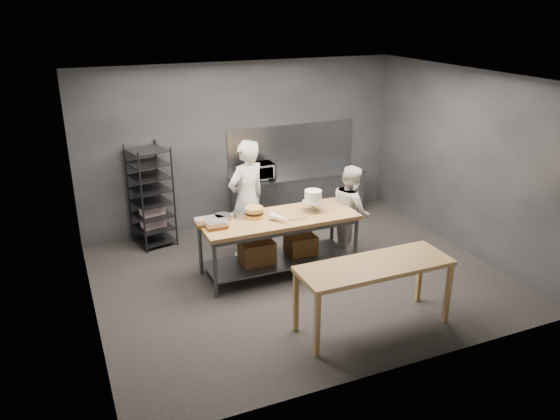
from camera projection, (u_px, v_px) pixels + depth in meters
name	position (u px, v px, depth m)	size (l,w,h in m)	color
ground	(299.00, 276.00, 8.43)	(6.00, 6.00, 0.00)	black
back_wall	(242.00, 145.00, 10.04)	(6.00, 0.04, 3.00)	#4C4F54
work_table	(278.00, 238.00, 8.39)	(2.40, 0.90, 0.92)	olive
near_counter	(375.00, 270.00, 6.85)	(2.00, 0.70, 0.90)	#A37143
back_counter	(298.00, 196.00, 10.51)	(2.60, 0.60, 0.90)	slate
splashback_panel	(292.00, 147.00, 10.44)	(2.60, 0.02, 0.90)	slate
speed_rack	(151.00, 197.00, 9.27)	(0.73, 0.77, 1.75)	black
chef_behind	(247.00, 199.00, 8.79)	(0.72, 0.47, 1.96)	silver
chef_right	(351.00, 210.00, 8.95)	(0.74, 0.58, 1.52)	silver
microwave	(259.00, 172.00, 10.00)	(0.54, 0.37, 0.30)	black
frosted_cake_stand	(313.00, 198.00, 8.40)	(0.34, 0.34, 0.34)	#A59D84
layer_cake	(254.00, 212.00, 8.20)	(0.28, 0.28, 0.16)	gold
cake_pans	(225.00, 218.00, 8.12)	(0.75, 0.39, 0.07)	gray
piping_bag	(281.00, 219.00, 8.03)	(0.12, 0.12, 0.38)	white
offset_spatula	(293.00, 220.00, 8.13)	(0.36, 0.02, 0.02)	slate
pastry_clamshells	(211.00, 223.00, 7.87)	(0.42, 0.38, 0.11)	brown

